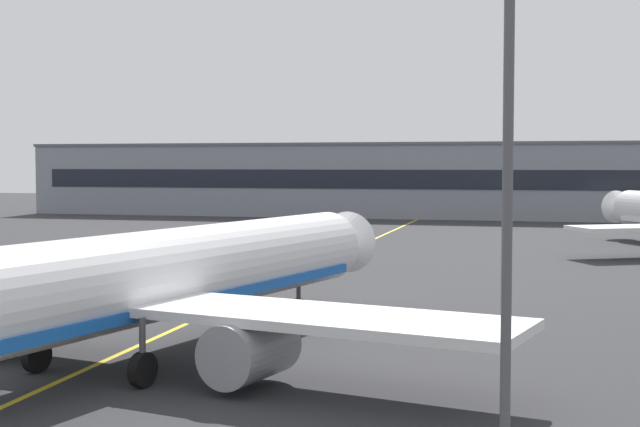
% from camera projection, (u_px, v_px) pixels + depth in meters
% --- Properties ---
extents(taxiway_centreline, '(4.10, 179.97, 0.01)m').
position_uv_depth(taxiway_centreline, '(233.00, 303.00, 53.50)').
color(taxiway_centreline, yellow).
rests_on(taxiway_centreline, ground).
extents(airliner_foreground, '(32.28, 41.10, 11.65)m').
position_uv_depth(airliner_foreground, '(119.00, 285.00, 36.02)').
color(airliner_foreground, white).
rests_on(airliner_foreground, ground).
extents(apron_lamp_post, '(2.24, 0.90, 13.81)m').
position_uv_depth(apron_lamp_post, '(507.00, 200.00, 23.72)').
color(apron_lamp_post, '#515156').
rests_on(apron_lamp_post, ground).
extents(safety_cone_by_nose_gear, '(0.44, 0.44, 0.55)m').
position_uv_depth(safety_cone_by_nose_gear, '(264.00, 306.00, 50.81)').
color(safety_cone_by_nose_gear, orange).
rests_on(safety_cone_by_nose_gear, ground).
extents(terminal_building, '(151.96, 12.40, 11.23)m').
position_uv_depth(terminal_building, '(516.00, 180.00, 134.27)').
color(terminal_building, gray).
rests_on(terminal_building, ground).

